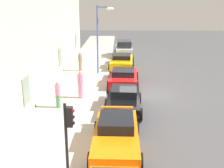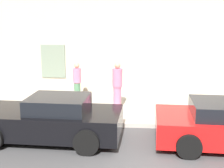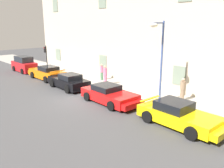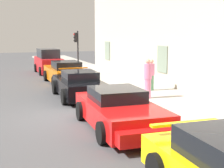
% 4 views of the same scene
% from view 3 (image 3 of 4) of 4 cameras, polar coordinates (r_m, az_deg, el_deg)
% --- Properties ---
extents(ground_plane, '(80.00, 80.00, 0.00)m').
position_cam_3_polar(ground_plane, '(17.61, -7.55, -3.71)').
color(ground_plane, '#444447').
extents(sidewalk, '(60.00, 4.08, 0.14)m').
position_cam_3_polar(sidewalk, '(20.24, 2.04, -0.96)').
color(sidewalk, '#A8A399').
rests_on(sidewalk, ground).
extents(building_facade, '(34.07, 4.52, 13.68)m').
position_cam_3_polar(building_facade, '(22.63, 9.73, 17.85)').
color(building_facade, '#BCB29E').
rests_on(building_facade, ground).
extents(sportscar_red_lead, '(5.11, 2.12, 1.39)m').
position_cam_3_polar(sportscar_red_lead, '(24.80, -16.12, 2.67)').
color(sportscar_red_lead, orange).
rests_on(sportscar_red_lead, ground).
extents(sportscar_yellow_flank, '(4.71, 2.18, 1.32)m').
position_cam_3_polar(sportscar_yellow_flank, '(20.75, -11.06, 0.68)').
color(sportscar_yellow_flank, black).
rests_on(sportscar_yellow_flank, ground).
extents(sportscar_white_middle, '(4.86, 2.37, 1.27)m').
position_cam_3_polar(sportscar_white_middle, '(16.42, -0.33, -2.85)').
color(sportscar_white_middle, red).
rests_on(sportscar_white_middle, ground).
extents(sportscar_tail_end, '(4.95, 2.39, 1.35)m').
position_cam_3_polar(sportscar_tail_end, '(13.29, 16.83, -7.65)').
color(sportscar_tail_end, yellow).
rests_on(sportscar_tail_end, ground).
extents(hatchback_distant, '(3.98, 1.78, 1.86)m').
position_cam_3_polar(hatchback_distant, '(29.44, -21.16, 4.52)').
color(hatchback_distant, red).
rests_on(hatchback_distant, ground).
extents(traffic_light, '(0.22, 0.36, 3.05)m').
position_cam_3_polar(traffic_light, '(27.55, -16.24, 7.23)').
color(traffic_light, black).
rests_on(traffic_light, sidewalk).
extents(street_lamp, '(0.44, 1.42, 5.62)m').
position_cam_3_polar(street_lamp, '(15.28, 11.58, 8.80)').
color(street_lamp, '#3F5999').
rests_on(street_lamp, sidewalk).
extents(pedestrian_admiring, '(0.52, 0.52, 1.70)m').
position_cam_3_polar(pedestrian_admiring, '(17.10, 17.27, -1.30)').
color(pedestrian_admiring, '#8C7259').
rests_on(pedestrian_admiring, sidewalk).
extents(pedestrian_strolling, '(0.44, 0.44, 1.61)m').
position_cam_3_polar(pedestrian_strolling, '(22.70, -2.61, 3.08)').
color(pedestrian_strolling, '#4C7F59').
rests_on(pedestrian_strolling, sidewalk).
extents(pedestrian_bystander, '(0.49, 0.49, 1.79)m').
position_cam_3_polar(pedestrian_bystander, '(20.71, -1.68, 2.22)').
color(pedestrian_bystander, pink).
rests_on(pedestrian_bystander, sidewalk).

